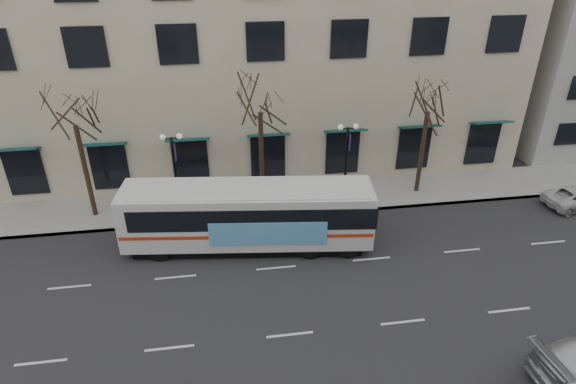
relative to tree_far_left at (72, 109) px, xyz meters
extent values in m
plane|color=black|center=(10.00, -8.80, -6.70)|extent=(160.00, 160.00, 0.00)
cube|color=gray|center=(15.00, 0.20, -6.62)|extent=(80.00, 4.00, 0.15)
cylinder|color=black|center=(0.00, 0.00, -3.83)|extent=(0.28, 0.28, 5.74)
cylinder|color=black|center=(10.00, 0.00, -3.72)|extent=(0.28, 0.28, 5.95)
cylinder|color=black|center=(20.00, 0.00, -3.97)|extent=(0.28, 0.28, 5.46)
cylinder|color=black|center=(5.00, -0.60, -4.20)|extent=(0.16, 0.16, 5.00)
cylinder|color=black|center=(5.00, -0.60, -6.55)|extent=(0.36, 0.36, 0.30)
cube|color=black|center=(5.00, -0.60, -1.75)|extent=(0.90, 0.06, 0.06)
sphere|color=silver|center=(4.55, -0.60, -1.65)|extent=(0.32, 0.32, 0.32)
sphere|color=silver|center=(5.45, -0.60, -1.65)|extent=(0.32, 0.32, 0.32)
cube|color=#4F217E|center=(5.12, -0.60, -2.60)|extent=(0.04, 0.45, 1.00)
cylinder|color=black|center=(15.00, -0.60, -4.20)|extent=(0.16, 0.16, 5.00)
cylinder|color=black|center=(15.00, -0.60, -6.55)|extent=(0.36, 0.36, 0.30)
cube|color=black|center=(15.00, -0.60, -1.75)|extent=(0.90, 0.06, 0.06)
sphere|color=silver|center=(14.55, -0.60, -1.65)|extent=(0.32, 0.32, 0.32)
sphere|color=silver|center=(15.45, -0.60, -1.65)|extent=(0.32, 0.32, 0.32)
cube|color=#4F217E|center=(15.12, -0.60, -2.60)|extent=(0.04, 0.45, 1.00)
cube|color=silver|center=(8.80, -4.29, -4.73)|extent=(13.19, 4.36, 2.97)
cube|color=black|center=(8.80, -4.29, -6.40)|extent=(12.12, 3.90, 0.49)
cube|color=black|center=(9.12, -4.33, -4.27)|extent=(12.68, 4.34, 1.19)
cube|color=red|center=(8.80, -4.29, -5.24)|extent=(13.06, 4.38, 0.19)
cube|color=#5CA9E0|center=(9.70, -5.84, -5.03)|extent=(5.90, 0.79, 1.29)
cube|color=silver|center=(8.80, -4.29, -3.21)|extent=(12.51, 4.00, 0.09)
cylinder|color=black|center=(4.15, -4.97, -6.16)|extent=(1.11, 0.43, 1.08)
cylinder|color=black|center=(4.46, -2.50, -6.16)|extent=(1.11, 0.43, 1.08)
cylinder|color=black|center=(11.86, -5.91, -6.16)|extent=(1.11, 0.43, 1.08)
cylinder|color=black|center=(12.16, -3.45, -6.16)|extent=(1.11, 0.43, 1.08)
cylinder|color=black|center=(13.79, -6.15, -6.16)|extent=(1.11, 0.43, 1.08)
cylinder|color=black|center=(14.09, -3.69, -6.16)|extent=(1.11, 0.43, 1.08)
camera|label=1|loc=(7.72, -25.79, 8.45)|focal=30.00mm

